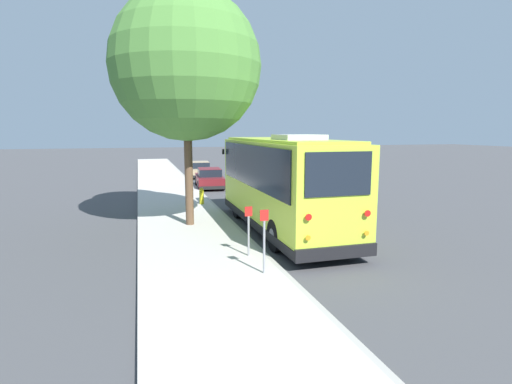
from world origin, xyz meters
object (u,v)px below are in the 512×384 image
Objects in this scene: street_tree at (185,55)px; fire_hydrant at (202,196)px; sign_post_near at (264,241)px; sign_post_far at (249,231)px; shuttle_bus at (282,180)px; parked_sedan_maroon at (209,179)px; parked_sedan_tan at (200,170)px.

street_tree is 7.27m from fire_hydrant.
sign_post_near is 1.49m from sign_post_far.
fire_hydrant is (5.55, 2.17, -1.39)m from shuttle_bus.
shuttle_bus reaches higher than fire_hydrant.
sign_post_far is at bearing 0.00° from sign_post_near.
parked_sedan_maroon is 6.28m from parked_sedan_tan.
fire_hydrant is at bearing 0.30° from sign_post_far.
parked_sedan_maroon is 15.46m from sign_post_far.
parked_sedan_tan is at bearing 1.98° from parked_sedan_maroon.
parked_sedan_maroon reaches higher than fire_hydrant.
shuttle_bus reaches higher than parked_sedan_maroon.
parked_sedan_maroon is 6.92m from fire_hydrant.
sign_post_near reaches higher than parked_sedan_tan.
fire_hydrant is at bearing 0.25° from sign_post_near.
sign_post_near reaches higher than fire_hydrant.
sign_post_far is 1.79× the size of fire_hydrant.
sign_post_far is at bearing 145.72° from shuttle_bus.
parked_sedan_tan is at bearing -4.44° from sign_post_near.
parked_sedan_tan is 18.30m from street_tree.
street_tree is at bearing 174.94° from parked_sedan_tan.
shuttle_bus reaches higher than sign_post_near.
fire_hydrant is at bearing 171.62° from parked_sedan_maroon.
shuttle_bus is at bearing -174.26° from parked_sedan_tan.
street_tree reaches higher than fire_hydrant.
sign_post_near is at bearing -179.75° from fire_hydrant.
shuttle_bus is at bearing -34.53° from sign_post_far.
shuttle_bus is 6.13m from fire_hydrant.
parked_sedan_maroon is at bearing -12.98° from fire_hydrant.
shuttle_bus is 2.08× the size of parked_sedan_maroon.
fire_hydrant is (10.14, 0.04, -0.44)m from sign_post_near.
sign_post_far is (-4.59, -1.14, -5.59)m from street_tree.
sign_post_far is (-15.39, 1.51, 0.30)m from parked_sedan_maroon.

